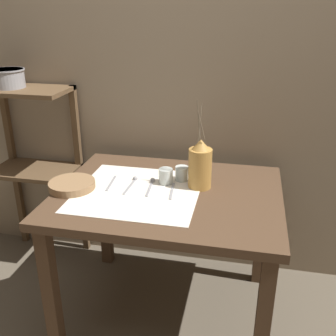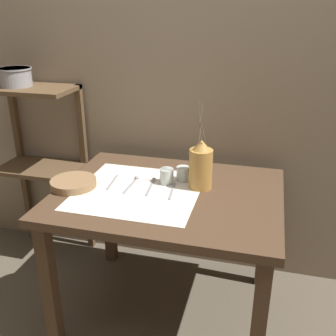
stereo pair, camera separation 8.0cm
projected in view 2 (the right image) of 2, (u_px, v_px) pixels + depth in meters
ground_plane at (168, 309)px, 2.12m from camera, size 12.00×12.00×0.00m
stone_wall_back at (193, 68)px, 2.12m from camera, size 7.00×0.06×2.40m
wooden_table at (168, 210)px, 1.88m from camera, size 1.05×0.82×0.70m
wooden_shelf_unit at (41, 142)px, 2.35m from camera, size 0.49×0.30×1.09m
linen_cloth at (138, 191)px, 1.85m from camera, size 0.57×0.55×0.00m
pitcher_with_flowers at (201, 166)px, 1.84m from camera, size 0.11×0.11×0.42m
wooden_bowl at (73, 183)px, 1.89m from camera, size 0.22×0.22×0.04m
glass_tumbler_near at (167, 176)px, 1.91m from camera, size 0.07×0.07×0.08m
glass_tumbler_far at (183, 174)px, 1.94m from camera, size 0.06×0.06×0.07m
fork_inner at (112, 182)px, 1.93m from camera, size 0.03×0.17×0.00m
spoon_outer at (134, 181)px, 1.94m from camera, size 0.02×0.19×0.02m
spoon_inner at (152, 183)px, 1.92m from camera, size 0.03×0.19×0.02m
fork_outer at (172, 191)px, 1.84m from camera, size 0.03×0.17×0.00m
metal_pot_large at (15, 76)px, 2.19m from camera, size 0.19×0.19×0.10m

